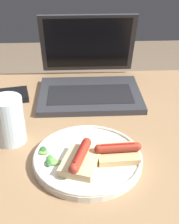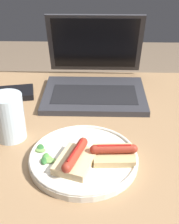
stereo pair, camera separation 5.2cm
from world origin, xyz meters
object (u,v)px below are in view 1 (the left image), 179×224
Objects in this scene: plate at (88,158)px; drinking_glass at (8,120)px; external_drive at (8,96)px; laptop at (89,79)px.

drinking_glass reaches higher than plate.
external_drive is at bearing 126.42° from plate.
laptop is 0.27m from external_drive.
plate is at bearing -26.44° from drinking_glass.
plate is at bearing -93.39° from laptop.
plate is 0.22m from drinking_glass.
laptop is at bearing 86.61° from plate.
plate reaches higher than external_drive.
plate is (-0.02, -0.36, -0.03)m from laptop.
external_drive is (-0.26, -0.04, -0.03)m from laptop.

